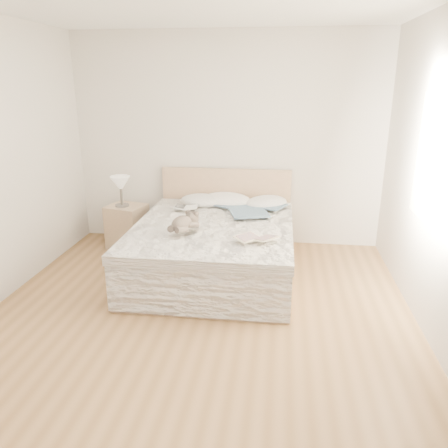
{
  "coord_description": "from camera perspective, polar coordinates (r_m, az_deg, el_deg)",
  "views": [
    {
      "loc": [
        0.71,
        -3.39,
        2.1
      ],
      "look_at": [
        0.12,
        1.05,
        0.62
      ],
      "focal_mm": 35.0,
      "sensor_mm": 36.0,
      "label": 1
    }
  ],
  "objects": [
    {
      "name": "photo_book",
      "position": [
        5.31,
        -4.96,
        2.14
      ],
      "size": [
        0.3,
        0.21,
        0.02
      ],
      "primitive_type": "cube",
      "rotation": [
        0.0,
        0.0,
        0.03
      ],
      "color": "white",
      "rests_on": "bed"
    },
    {
      "name": "bed",
      "position": [
        4.97,
        -1.21,
        -2.87
      ],
      "size": [
        1.72,
        2.14,
        1.0
      ],
      "color": "tan",
      "rests_on": "floor"
    },
    {
      "name": "nightstand",
      "position": [
        5.85,
        -12.51,
        -0.28
      ],
      "size": [
        0.54,
        0.5,
        0.56
      ],
      "primitive_type": "cube",
      "rotation": [
        0.0,
        0.0,
        -0.26
      ],
      "color": "tan",
      "rests_on": "floor"
    },
    {
      "name": "pillow_left",
      "position": [
        5.56,
        -2.87,
        3.06
      ],
      "size": [
        0.6,
        0.46,
        0.17
      ],
      "primitive_type": "ellipsoid",
      "rotation": [
        0.0,
        0.0,
        -0.12
      ],
      "color": "silver",
      "rests_on": "bed"
    },
    {
      "name": "wall_front",
      "position": [
        1.54,
        -21.79,
        -12.27
      ],
      "size": [
        4.0,
        0.02,
        2.7
      ],
      "primitive_type": "cube",
      "color": "silver",
      "rests_on": "ground"
    },
    {
      "name": "wall_back",
      "position": [
        5.73,
        0.35,
        10.77
      ],
      "size": [
        4.0,
        0.02,
        2.7
      ],
      "primitive_type": "cube",
      "color": "silver",
      "rests_on": "ground"
    },
    {
      "name": "childrens_book",
      "position": [
        4.27,
        4.28,
        -1.91
      ],
      "size": [
        0.43,
        0.42,
        0.02
      ],
      "primitive_type": "cube",
      "rotation": [
        0.0,
        0.0,
        -0.73
      ],
      "color": "beige",
      "rests_on": "bed"
    },
    {
      "name": "window",
      "position": [
        3.96,
        26.45,
        6.95
      ],
      "size": [
        0.02,
        1.3,
        1.1
      ],
      "primitive_type": "cube",
      "color": "white",
      "rests_on": "wall_right"
    },
    {
      "name": "pillow_right",
      "position": [
        5.5,
        5.56,
        2.82
      ],
      "size": [
        0.68,
        0.64,
        0.17
      ],
      "primitive_type": "ellipsoid",
      "rotation": [
        0.0,
        0.0,
        0.62
      ],
      "color": "white",
      "rests_on": "bed"
    },
    {
      "name": "floor",
      "position": [
        4.05,
        -3.8,
        -12.99
      ],
      "size": [
        4.0,
        4.5,
        0.0
      ],
      "primitive_type": "cube",
      "color": "brown",
      "rests_on": "ground"
    },
    {
      "name": "blouse",
      "position": [
        5.19,
        3.06,
        1.81
      ],
      "size": [
        0.83,
        0.86,
        0.03
      ],
      "primitive_type": null,
      "rotation": [
        0.0,
        0.0,
        0.29
      ],
      "color": "#3E5974",
      "rests_on": "bed"
    },
    {
      "name": "table_lamp",
      "position": [
        5.69,
        -13.35,
        4.98
      ],
      "size": [
        0.26,
        0.26,
        0.39
      ],
      "color": "#534D48",
      "rests_on": "nightstand"
    },
    {
      "name": "teddy_bear",
      "position": [
        4.47,
        -5.53,
        -0.71
      ],
      "size": [
        0.35,
        0.4,
        0.18
      ],
      "primitive_type": null,
      "rotation": [
        0.0,
        0.0,
        -0.38
      ],
      "color": "brown",
      "rests_on": "bed"
    },
    {
      "name": "pillow_middle",
      "position": [
        5.58,
        0.35,
        3.12
      ],
      "size": [
        0.73,
        0.59,
        0.19
      ],
      "primitive_type": "ellipsoid",
      "rotation": [
        0.0,
        0.0,
        -0.23
      ],
      "color": "white",
      "rests_on": "bed"
    }
  ]
}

